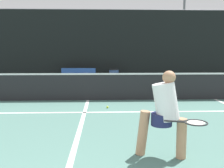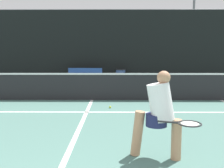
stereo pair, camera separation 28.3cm
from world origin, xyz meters
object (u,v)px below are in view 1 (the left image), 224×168
Objects in this scene: trash_bin at (114,77)px; courtside_bench at (78,76)px; parked_car at (76,67)px; player_practicing at (165,112)px.

courtside_bench is at bearing -172.99° from trash_bin.
player_practicing is at bearing -78.70° from parked_car.
parked_car is at bearing 116.32° from trash_bin.
courtside_bench is 5.02m from parked_car.
player_practicing reaches higher than trash_bin.
parked_car is at bearing 116.82° from player_practicing.
courtside_bench is at bearing 119.38° from player_practicing.
trash_bin is 0.21× the size of parked_car.
trash_bin is at bearing 10.43° from courtside_bench.
player_practicing is at bearing -87.46° from trash_bin.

